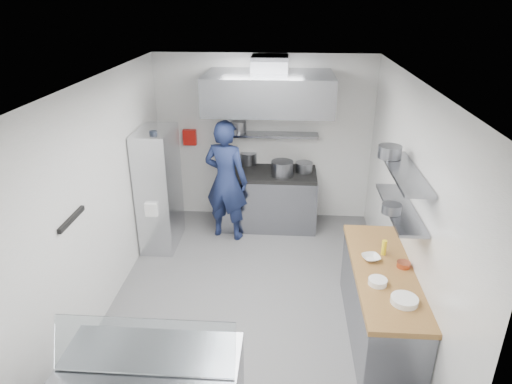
{
  "coord_description": "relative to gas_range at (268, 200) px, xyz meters",
  "views": [
    {
      "loc": [
        0.38,
        -4.89,
        3.65
      ],
      "look_at": [
        0.0,
        0.6,
        1.25
      ],
      "focal_mm": 32.0,
      "sensor_mm": 36.0,
      "label": 1
    }
  ],
  "objects": [
    {
      "name": "floor",
      "position": [
        -0.1,
        -2.1,
        -0.45
      ],
      "size": [
        5.0,
        5.0,
        0.0
      ],
      "primitive_type": "plane",
      "color": "#545456",
      "rests_on": "ground"
    },
    {
      "name": "ceiling",
      "position": [
        -0.1,
        -2.1,
        2.35
      ],
      "size": [
        5.0,
        5.0,
        0.0
      ],
      "primitive_type": "plane",
      "rotation": [
        3.14,
        0.0,
        0.0
      ],
      "color": "silver",
      "rests_on": "wall_back"
    },
    {
      "name": "wall_back",
      "position": [
        -0.1,
        0.4,
        0.95
      ],
      "size": [
        3.6,
        2.8,
        0.02
      ],
      "primitive_type": "cube",
      "rotation": [
        1.57,
        0.0,
        0.0
      ],
      "color": "white",
      "rests_on": "floor"
    },
    {
      "name": "wall_front",
      "position": [
        -0.1,
        -4.6,
        0.95
      ],
      "size": [
        3.6,
        2.8,
        0.02
      ],
      "primitive_type": "cube",
      "rotation": [
        -1.57,
        0.0,
        0.0
      ],
      "color": "white",
      "rests_on": "floor"
    },
    {
      "name": "wall_left",
      "position": [
        -1.9,
        -2.1,
        0.95
      ],
      "size": [
        2.8,
        5.0,
        0.02
      ],
      "primitive_type": "cube",
      "rotation": [
        1.57,
        0.0,
        1.57
      ],
      "color": "white",
      "rests_on": "floor"
    },
    {
      "name": "wall_right",
      "position": [
        1.7,
        -2.1,
        0.95
      ],
      "size": [
        2.8,
        5.0,
        0.02
      ],
      "primitive_type": "cube",
      "rotation": [
        1.57,
        0.0,
        -1.57
      ],
      "color": "white",
      "rests_on": "floor"
    },
    {
      "name": "gas_range",
      "position": [
        0.0,
        0.0,
        0.0
      ],
      "size": [
        1.6,
        0.8,
        0.9
      ],
      "primitive_type": "cube",
      "color": "gray",
      "rests_on": "floor"
    },
    {
      "name": "cooktop",
      "position": [
        0.0,
        0.0,
        0.48
      ],
      "size": [
        1.57,
        0.78,
        0.06
      ],
      "primitive_type": "cube",
      "color": "black",
      "rests_on": "gas_range"
    },
    {
      "name": "stock_pot_left",
      "position": [
        -0.36,
        0.37,
        0.61
      ],
      "size": [
        0.28,
        0.28,
        0.2
      ],
      "primitive_type": "cylinder",
      "color": "slate",
      "rests_on": "cooktop"
    },
    {
      "name": "stock_pot_mid",
      "position": [
        0.23,
        -0.14,
        0.63
      ],
      "size": [
        0.35,
        0.35,
        0.24
      ],
      "primitive_type": "cylinder",
      "color": "slate",
      "rests_on": "cooktop"
    },
    {
      "name": "stock_pot_right",
      "position": [
        0.58,
        0.06,
        0.59
      ],
      "size": [
        0.28,
        0.28,
        0.16
      ],
      "primitive_type": "cylinder",
      "color": "slate",
      "rests_on": "cooktop"
    },
    {
      "name": "over_range_shelf",
      "position": [
        0.0,
        0.24,
        1.07
      ],
      "size": [
        1.6,
        0.3,
        0.04
      ],
      "primitive_type": "cube",
      "color": "gray",
      "rests_on": "wall_back"
    },
    {
      "name": "shelf_pot_a",
      "position": [
        -0.51,
        0.32,
        1.18
      ],
      "size": [
        0.25,
        0.25,
        0.18
      ],
      "primitive_type": "cylinder",
      "color": "slate",
      "rests_on": "over_range_shelf"
    },
    {
      "name": "extractor_hood",
      "position": [
        0.0,
        -0.18,
        1.85
      ],
      "size": [
        1.9,
        1.15,
        0.55
      ],
      "primitive_type": "cube",
      "color": "gray",
      "rests_on": "wall_back"
    },
    {
      "name": "hood_duct",
      "position": [
        0.0,
        0.05,
        2.23
      ],
      "size": [
        0.55,
        0.55,
        0.24
      ],
      "primitive_type": "cube",
      "color": "slate",
      "rests_on": "extractor_hood"
    },
    {
      "name": "red_firebox",
      "position": [
        -1.35,
        0.34,
        0.97
      ],
      "size": [
        0.22,
        0.1,
        0.26
      ],
      "primitive_type": "cube",
      "color": "red",
      "rests_on": "wall_back"
    },
    {
      "name": "chef",
      "position": [
        -0.64,
        -0.45,
        0.52
      ],
      "size": [
        0.82,
        0.66,
        1.94
      ],
      "primitive_type": "imported",
      "rotation": [
        0.0,
        0.0,
        2.83
      ],
      "color": "#172045",
      "rests_on": "floor"
    },
    {
      "name": "wire_rack",
      "position": [
        -1.63,
        -0.74,
        0.48
      ],
      "size": [
        0.5,
        0.9,
        1.85
      ],
      "primitive_type": "cube",
      "color": "silver",
      "rests_on": "floor"
    },
    {
      "name": "rack_bin_a",
      "position": [
        -1.63,
        -1.13,
        0.35
      ],
      "size": [
        0.18,
        0.22,
        0.2
      ],
      "primitive_type": "cube",
      "color": "white",
      "rests_on": "wire_rack"
    },
    {
      "name": "rack_bin_b",
      "position": [
        -1.63,
        -0.66,
        0.85
      ],
      "size": [
        0.15,
        0.19,
        0.17
      ],
      "primitive_type": "cube",
      "color": "yellow",
      "rests_on": "wire_rack"
    },
    {
      "name": "rack_jar",
      "position": [
        -1.58,
        -0.94,
        1.35
      ],
      "size": [
        0.11,
        0.11,
        0.18
      ],
      "primitive_type": "cylinder",
      "color": "black",
      "rests_on": "wire_rack"
    },
    {
      "name": "knife_strip",
      "position": [
        -1.88,
        -3.0,
        1.1
      ],
      "size": [
        0.04,
        0.55,
        0.05
      ],
      "primitive_type": "cube",
      "color": "black",
      "rests_on": "wall_left"
    },
    {
      "name": "prep_counter_base",
      "position": [
        1.38,
        -2.7,
        -0.03
      ],
      "size": [
        0.62,
        2.0,
        0.84
      ],
      "primitive_type": "cube",
      "color": "gray",
      "rests_on": "floor"
    },
    {
      "name": "prep_counter_top",
      "position": [
        1.38,
        -2.7,
        0.42
      ],
      "size": [
        0.65,
        2.04,
        0.06
      ],
      "primitive_type": "cube",
      "color": "olive",
      "rests_on": "prep_counter_base"
    },
    {
      "name": "plate_stack_a",
      "position": [
        1.46,
        -3.28,
        0.48
      ],
      "size": [
        0.26,
        0.26,
        0.06
      ],
      "primitive_type": "cylinder",
      "color": "white",
      "rests_on": "prep_counter_top"
    },
    {
      "name": "plate_stack_b",
      "position": [
        1.26,
        -2.98,
        0.48
      ],
      "size": [
        0.19,
        0.19,
        0.06
      ],
      "primitive_type": "cylinder",
      "color": "white",
      "rests_on": "prep_counter_top"
    },
    {
      "name": "copper_pan",
      "position": [
        1.6,
        -2.64,
        0.48
      ],
      "size": [
        0.15,
        0.15,
        0.06
      ],
      "primitive_type": "cylinder",
      "color": "#C65A37",
      "rests_on": "prep_counter_top"
    },
    {
      "name": "squeeze_bottle",
      "position": [
        1.43,
        -2.39,
        0.54
      ],
      "size": [
        0.06,
        0.06,
        0.18
      ],
      "primitive_type": "cylinder",
      "color": "yellow",
      "rests_on": "prep_counter_top"
    },
    {
      "name": "mixing_bowl",
      "position": [
        1.27,
        -2.51,
        0.47
      ],
      "size": [
        0.24,
        0.24,
        0.05
      ],
      "primitive_type": "imported",
      "rotation": [
        0.0,
        0.0,
        0.25
      ],
      "color": "white",
      "rests_on": "prep_counter_top"
    },
    {
      "name": "wall_shelf_lower",
      "position": [
        1.54,
        -2.4,
        1.05
      ],
      "size": [
        0.3,
        1.3,
        0.04
      ],
      "primitive_type": "cube",
      "color": "gray",
      "rests_on": "wall_right"
    },
    {
      "name": "wall_shelf_upper",
      "position": [
        1.54,
        -2.4,
        1.47
      ],
      "size": [
        0.3,
        1.3,
        0.04
      ],
      "primitive_type": "cube",
      "color": "gray",
      "rests_on": "wall_right"
    },
    {
      "name": "shelf_pot_c",
      "position": [
        1.41,
        -2.57,
        1.12
      ],
      "size": [
        0.2,
        0.2,
        0.1
      ],
      "primitive_type": "cylinder",
      "color": "slate",
      "rests_on": "wall_shelf_lower"
    },
    {
      "name": "shelf_pot_d",
      "position": [
        1.45,
        -2.0,
        1.56
      ],
      "size": [
        0.27,
        0.27,
        0.14
      ],
      "primitive_type": "cylinder",
      "color": "slate",
      "rests_on": "wall_shelf_upper"
    },
    {
      "name": "display_glass",
      "position": [
        -0.81,
        -4.22,
        0.62
      ],
      "size": [
        1.47,
        0.19,
        0.42
      ],
      "primitive_type": "cube",
      "rotation": [
        -0.38,
        0.0,
        0.0
      ],
      "color": "silver",
      "rests_on": "display_case"
    }
  ]
}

